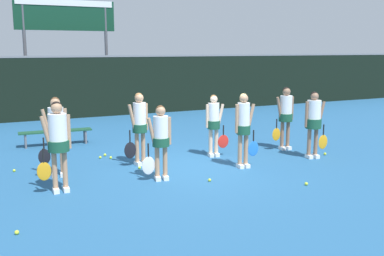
{
  "coord_description": "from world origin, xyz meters",
  "views": [
    {
      "loc": [
        -4.56,
        -9.43,
        2.81
      ],
      "look_at": [
        0.0,
        0.02,
        0.94
      ],
      "focal_mm": 42.0,
      "sensor_mm": 36.0,
      "label": 1
    }
  ],
  "objects_px": {
    "scoreboard": "(66,24)",
    "tennis_ball_9": "(140,168)",
    "player_0": "(58,138)",
    "player_6": "(214,121)",
    "tennis_ball_6": "(306,184)",
    "tennis_ball_7": "(111,158)",
    "player_5": "(139,123)",
    "tennis_ball_10": "(149,171)",
    "tennis_ball_1": "(210,180)",
    "player_2": "(244,125)",
    "tennis_ball_3": "(14,171)",
    "player_4": "(56,130)",
    "tennis_ball_8": "(325,154)",
    "tennis_ball_11": "(100,157)",
    "player_7": "(286,113)",
    "tennis_ball_4": "(105,155)",
    "tennis_ball_0": "(17,232)",
    "player_3": "(314,119)",
    "bench_courtside": "(56,132)",
    "player_1": "(160,137)"
  },
  "relations": [
    {
      "from": "tennis_ball_1",
      "to": "player_2",
      "type": "bearing_deg",
      "value": 28.43
    },
    {
      "from": "player_0",
      "to": "tennis_ball_1",
      "type": "height_order",
      "value": "player_0"
    },
    {
      "from": "scoreboard",
      "to": "player_5",
      "type": "xyz_separation_m",
      "value": [
        -0.24,
        -10.1,
        -2.8
      ]
    },
    {
      "from": "tennis_ball_0",
      "to": "tennis_ball_4",
      "type": "height_order",
      "value": "tennis_ball_4"
    },
    {
      "from": "player_4",
      "to": "tennis_ball_11",
      "type": "height_order",
      "value": "player_4"
    },
    {
      "from": "player_5",
      "to": "tennis_ball_7",
      "type": "relative_size",
      "value": 26.45
    },
    {
      "from": "scoreboard",
      "to": "player_1",
      "type": "bearing_deg",
      "value": -91.27
    },
    {
      "from": "tennis_ball_6",
      "to": "scoreboard",
      "type": "bearing_deg",
      "value": 99.9
    },
    {
      "from": "player_2",
      "to": "tennis_ball_4",
      "type": "xyz_separation_m",
      "value": [
        -2.68,
        2.54,
        -1.0
      ]
    },
    {
      "from": "player_4",
      "to": "tennis_ball_3",
      "type": "distance_m",
      "value": 1.56
    },
    {
      "from": "player_6",
      "to": "tennis_ball_8",
      "type": "height_order",
      "value": "player_6"
    },
    {
      "from": "player_1",
      "to": "player_4",
      "type": "relative_size",
      "value": 0.92
    },
    {
      "from": "tennis_ball_3",
      "to": "tennis_ball_9",
      "type": "distance_m",
      "value": 2.87
    },
    {
      "from": "player_5",
      "to": "tennis_ball_8",
      "type": "xyz_separation_m",
      "value": [
        4.77,
        -1.2,
        -1.01
      ]
    },
    {
      "from": "tennis_ball_6",
      "to": "tennis_ball_7",
      "type": "bearing_deg",
      "value": 127.25
    },
    {
      "from": "player_2",
      "to": "tennis_ball_10",
      "type": "bearing_deg",
      "value": 173.13
    },
    {
      "from": "player_7",
      "to": "tennis_ball_4",
      "type": "xyz_separation_m",
      "value": [
        -4.78,
        1.39,
        -1.01
      ]
    },
    {
      "from": "player_2",
      "to": "player_3",
      "type": "distance_m",
      "value": 2.13
    },
    {
      "from": "player_0",
      "to": "tennis_ball_11",
      "type": "bearing_deg",
      "value": 60.47
    },
    {
      "from": "tennis_ball_1",
      "to": "tennis_ball_10",
      "type": "distance_m",
      "value": 1.52
    },
    {
      "from": "scoreboard",
      "to": "player_7",
      "type": "xyz_separation_m",
      "value": [
        3.99,
        -10.25,
        -2.79
      ]
    },
    {
      "from": "player_3",
      "to": "player_4",
      "type": "relative_size",
      "value": 0.97
    },
    {
      "from": "player_6",
      "to": "tennis_ball_7",
      "type": "bearing_deg",
      "value": 171.98
    },
    {
      "from": "player_0",
      "to": "tennis_ball_3",
      "type": "bearing_deg",
      "value": 111.39
    },
    {
      "from": "scoreboard",
      "to": "tennis_ball_9",
      "type": "relative_size",
      "value": 72.21
    },
    {
      "from": "player_0",
      "to": "player_6",
      "type": "relative_size",
      "value": 1.11
    },
    {
      "from": "player_6",
      "to": "tennis_ball_3",
      "type": "bearing_deg",
      "value": -176.16
    },
    {
      "from": "player_1",
      "to": "player_3",
      "type": "distance_m",
      "value": 4.28
    },
    {
      "from": "tennis_ball_8",
      "to": "tennis_ball_11",
      "type": "relative_size",
      "value": 1.09
    },
    {
      "from": "player_5",
      "to": "tennis_ball_10",
      "type": "xyz_separation_m",
      "value": [
        -0.06,
        -0.8,
        -1.0
      ]
    },
    {
      "from": "scoreboard",
      "to": "tennis_ball_0",
      "type": "distance_m",
      "value": 14.19
    },
    {
      "from": "tennis_ball_11",
      "to": "tennis_ball_4",
      "type": "bearing_deg",
      "value": 48.56
    },
    {
      "from": "player_5",
      "to": "tennis_ball_8",
      "type": "distance_m",
      "value": 5.02
    },
    {
      "from": "player_0",
      "to": "player_6",
      "type": "height_order",
      "value": "player_0"
    },
    {
      "from": "player_0",
      "to": "player_4",
      "type": "bearing_deg",
      "value": 83.64
    },
    {
      "from": "tennis_ball_9",
      "to": "tennis_ball_10",
      "type": "height_order",
      "value": "tennis_ball_10"
    },
    {
      "from": "player_6",
      "to": "tennis_ball_3",
      "type": "xyz_separation_m",
      "value": [
        -4.88,
        0.65,
        -0.9
      ]
    },
    {
      "from": "tennis_ball_4",
      "to": "tennis_ball_10",
      "type": "relative_size",
      "value": 1.0
    },
    {
      "from": "bench_courtside",
      "to": "player_0",
      "type": "distance_m",
      "value": 4.6
    },
    {
      "from": "player_3",
      "to": "tennis_ball_8",
      "type": "bearing_deg",
      "value": 18.71
    },
    {
      "from": "player_5",
      "to": "tennis_ball_6",
      "type": "relative_size",
      "value": 25.36
    },
    {
      "from": "tennis_ball_1",
      "to": "tennis_ball_11",
      "type": "height_order",
      "value": "tennis_ball_1"
    },
    {
      "from": "player_5",
      "to": "player_7",
      "type": "height_order",
      "value": "player_5"
    },
    {
      "from": "player_6",
      "to": "tennis_ball_4",
      "type": "height_order",
      "value": "player_6"
    },
    {
      "from": "tennis_ball_1",
      "to": "tennis_ball_4",
      "type": "distance_m",
      "value": 3.52
    },
    {
      "from": "player_0",
      "to": "tennis_ball_4",
      "type": "bearing_deg",
      "value": 59.54
    },
    {
      "from": "tennis_ball_0",
      "to": "tennis_ball_6",
      "type": "bearing_deg",
      "value": 0.48
    },
    {
      "from": "player_2",
      "to": "player_4",
      "type": "bearing_deg",
      "value": 170.49
    },
    {
      "from": "tennis_ball_7",
      "to": "tennis_ball_9",
      "type": "height_order",
      "value": "same"
    },
    {
      "from": "player_5",
      "to": "tennis_ball_0",
      "type": "xyz_separation_m",
      "value": [
        -3.09,
        -3.16,
        -1.01
      ]
    }
  ]
}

